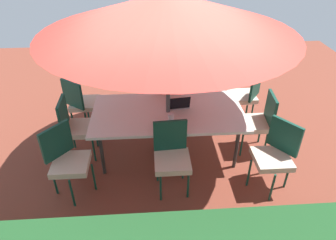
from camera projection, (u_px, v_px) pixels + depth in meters
The scene contains 13 objects.
ground_plane at pixel (168, 152), 4.88m from camera, with size 10.00×10.00×0.02m, color brown.
dining_table at pixel (168, 114), 4.49m from camera, with size 2.22×1.16×0.75m.
patio_umbrella at pixel (168, 13), 3.69m from camera, with size 3.26×3.26×2.40m.
chair_south at pixel (166, 98), 5.21m from camera, with size 0.46×0.47×0.98m.
chair_northeast at pixel (67, 158), 3.88m from camera, with size 0.59×0.58×0.98m.
chair_southwest at pixel (246, 94), 5.32m from camera, with size 0.58×0.58×0.98m.
chair_northwest at pixel (275, 153), 3.97m from camera, with size 0.58×0.58×0.98m.
chair_north at pixel (172, 155), 3.95m from camera, with size 0.47×0.48×0.98m.
chair_southeast at pixel (81, 102), 5.10m from camera, with size 0.58×0.58×0.98m.
chair_west at pixel (259, 120), 4.63m from camera, with size 0.48×0.47×0.98m.
chair_east at pixel (76, 125), 4.51m from camera, with size 0.47×0.46×0.98m.
laptop at pixel (178, 105), 4.53m from camera, with size 0.35×0.28×0.21m.
cup at pixel (171, 117), 4.25m from camera, with size 0.08×0.08×0.10m, color white.
Camera 1 is at (0.26, 3.79, 3.10)m, focal length 32.56 mm.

